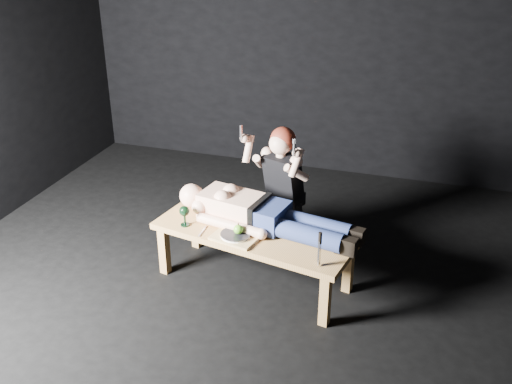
% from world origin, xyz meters
% --- Properties ---
extents(ground, '(5.00, 5.00, 0.00)m').
position_xyz_m(ground, '(0.00, 0.00, 0.00)').
color(ground, black).
rests_on(ground, ground).
extents(back_wall, '(5.00, 0.00, 5.00)m').
position_xyz_m(back_wall, '(0.00, 2.50, 1.50)').
color(back_wall, black).
rests_on(back_wall, ground).
extents(table, '(1.59, 0.84, 0.45)m').
position_xyz_m(table, '(0.06, 0.19, 0.23)').
color(table, '#B3874D').
rests_on(table, ground).
extents(lying_man, '(1.48, 0.69, 0.25)m').
position_xyz_m(lying_man, '(0.12, 0.28, 0.57)').
color(lying_man, beige).
rests_on(lying_man, table).
extents(kneeling_woman, '(0.80, 0.84, 1.14)m').
position_xyz_m(kneeling_woman, '(0.16, 0.77, 0.57)').
color(kneeling_woman, black).
rests_on(kneeling_woman, ground).
extents(serving_tray, '(0.37, 0.30, 0.02)m').
position_xyz_m(serving_tray, '(-0.04, 0.05, 0.46)').
color(serving_tray, tan).
rests_on(serving_tray, table).
extents(plate, '(0.26, 0.26, 0.02)m').
position_xyz_m(plate, '(-0.04, 0.05, 0.48)').
color(plate, white).
rests_on(plate, serving_tray).
extents(apple, '(0.07, 0.07, 0.07)m').
position_xyz_m(apple, '(-0.02, 0.05, 0.52)').
color(apple, '#48981C').
rests_on(apple, plate).
extents(goblet, '(0.09, 0.09, 0.16)m').
position_xyz_m(goblet, '(-0.46, 0.11, 0.53)').
color(goblet, black).
rests_on(goblet, table).
extents(fork_flat, '(0.02, 0.16, 0.01)m').
position_xyz_m(fork_flat, '(-0.30, 0.06, 0.45)').
color(fork_flat, '#B2B2B7').
rests_on(fork_flat, table).
extents(knife_flat, '(0.06, 0.16, 0.01)m').
position_xyz_m(knife_flat, '(0.12, 0.01, 0.45)').
color(knife_flat, '#B2B2B7').
rests_on(knife_flat, table).
extents(spoon_flat, '(0.10, 0.14, 0.01)m').
position_xyz_m(spoon_flat, '(0.06, 0.09, 0.45)').
color(spoon_flat, '#B2B2B7').
rests_on(spoon_flat, table).
extents(carving_knife, '(0.04, 0.04, 0.26)m').
position_xyz_m(carving_knife, '(0.62, -0.13, 0.58)').
color(carving_knife, '#B2B2B7').
rests_on(carving_knife, table).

